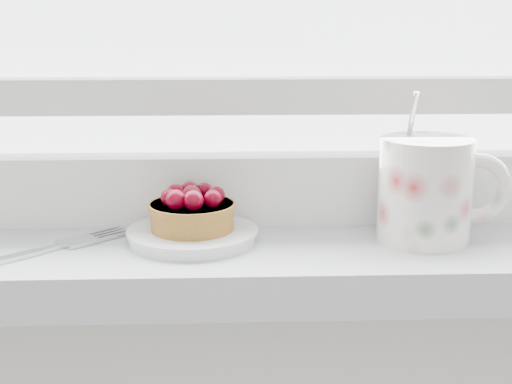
{
  "coord_description": "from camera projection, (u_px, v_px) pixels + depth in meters",
  "views": [
    {
      "loc": [
        -0.04,
        1.25,
        1.15
      ],
      "look_at": [
        -0.01,
        1.88,
        0.99
      ],
      "focal_mm": 50.0,
      "sensor_mm": 36.0,
      "label": 1
    }
  ],
  "objects": [
    {
      "name": "saucer",
      "position": [
        193.0,
        235.0,
        0.67
      ],
      "size": [
        0.12,
        0.12,
        0.01
      ],
      "primitive_type": "cylinder",
      "color": "silver",
      "rests_on": "windowsill"
    },
    {
      "name": "raspberry_tart",
      "position": [
        192.0,
        210.0,
        0.67
      ],
      "size": [
        0.08,
        0.08,
        0.04
      ],
      "color": "brown",
      "rests_on": "saucer"
    },
    {
      "name": "floral_mug",
      "position": [
        429.0,
        188.0,
        0.67
      ],
      "size": [
        0.13,
        0.09,
        0.14
      ],
      "color": "white",
      "rests_on": "windowsill"
    },
    {
      "name": "fork",
      "position": [
        21.0,
        255.0,
        0.63
      ],
      "size": [
        0.18,
        0.16,
        0.0
      ],
      "color": "silver",
      "rests_on": "windowsill"
    }
  ]
}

